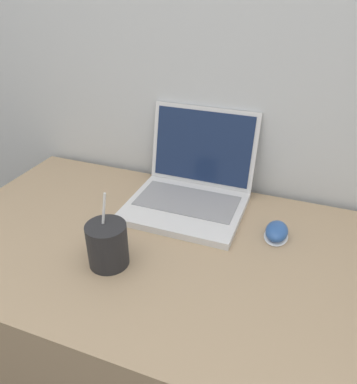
% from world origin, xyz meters
% --- Properties ---
extents(wall_back, '(7.00, 0.04, 2.50)m').
position_xyz_m(wall_back, '(0.00, 0.72, 1.25)').
color(wall_back, silver).
rests_on(wall_back, ground_plane).
extents(desk, '(1.39, 0.68, 0.74)m').
position_xyz_m(desk, '(0.00, 0.34, 0.37)').
color(desk, tan).
rests_on(desk, ground_plane).
extents(laptop, '(0.33, 0.32, 0.25)m').
position_xyz_m(laptop, '(-0.10, 0.56, 0.80)').
color(laptop, silver).
rests_on(laptop, desk).
extents(drink_cup, '(0.09, 0.09, 0.18)m').
position_xyz_m(drink_cup, '(-0.19, 0.23, 0.80)').
color(drink_cup, '#232326').
rests_on(drink_cup, desk).
extents(computer_mouse, '(0.06, 0.09, 0.04)m').
position_xyz_m(computer_mouse, '(0.16, 0.47, 0.76)').
color(computer_mouse, white).
rests_on(computer_mouse, desk).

